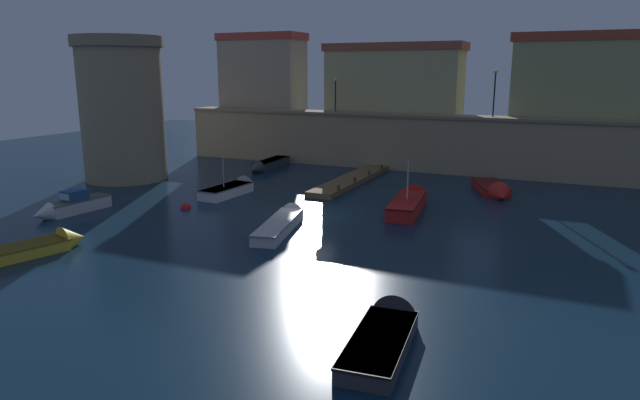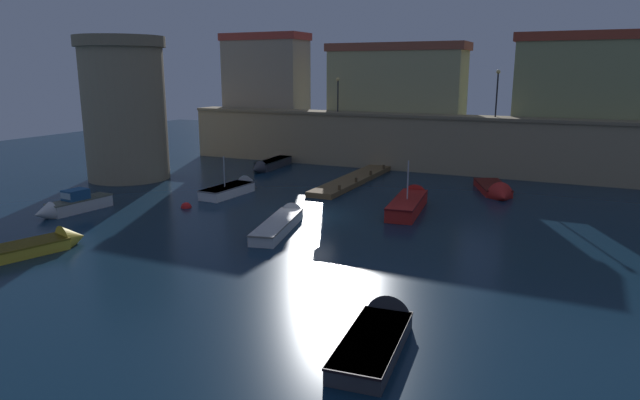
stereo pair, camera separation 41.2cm
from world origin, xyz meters
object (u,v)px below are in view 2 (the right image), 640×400
Objects in this scene: moored_boat_6 at (235,188)px; mooring_buoy_0 at (186,208)px; moored_boat_5 at (496,191)px; quay_lamp_1 at (497,86)px; moored_boat_0 at (71,205)px; moored_boat_1 at (283,221)px; moored_boat_7 at (41,245)px; fortress_tower at (125,108)px; moored_boat_4 at (381,330)px; moored_boat_3 at (269,165)px; quay_lamp_0 at (338,89)px; moored_boat_2 at (410,201)px.

moored_boat_6 is 8.36× the size of mooring_buoy_0.
moored_boat_6 is (-16.43, -7.13, 0.08)m from moored_boat_5.
moored_boat_5 is (1.41, -7.26, -6.84)m from quay_lamp_1.
moored_boat_5 is at bearing 131.08° from moored_boat_0.
moored_boat_7 is (-8.24, -8.64, -0.02)m from moored_boat_1.
moored_boat_7 is (-16.17, -29.06, -6.82)m from quay_lamp_1.
fortress_tower is 18.99m from moored_boat_7.
moored_boat_6 is (-16.25, 16.27, 0.06)m from moored_boat_4.
fortress_tower reaches higher than moored_boat_0.
moored_boat_0 is 0.79× the size of moored_boat_3.
quay_lamp_0 is at bearing 168.09° from moored_boat_0.
moored_boat_1 is 1.21× the size of moored_boat_5.
mooring_buoy_0 is (-1.88, -19.25, -6.74)m from quay_lamp_0.
moored_boat_2 reaches higher than moored_boat_1.
fortress_tower is 28.90m from quay_lamp_1.
fortress_tower reaches higher than moored_boat_4.
moored_boat_4 is 17.47m from moored_boat_7.
quay_lamp_1 is at bearing -13.02° from moored_boat_7.
moored_boat_6 is at bearing -136.23° from quay_lamp_1.
moored_boat_4 is (9.16, -10.24, -0.02)m from moored_boat_1.
moored_boat_3 is 1.13× the size of moored_boat_4.
mooring_buoy_0 is at bearing -95.58° from quay_lamp_0.
moored_boat_1 is at bearing -21.77° from fortress_tower.
moored_boat_1 is 11.08× the size of mooring_buoy_0.
moored_boat_7 is (4.61, -5.83, -0.19)m from moored_boat_0.
moored_boat_1 is 1.33× the size of moored_boat_6.
moored_boat_6 is at bearing 39.49° from moored_boat_4.
moored_boat_5 is (14.98, -7.26, -6.46)m from quay_lamp_0.
moored_boat_3 is at bearing 176.21° from moored_boat_0.
moored_boat_5 is 1.10× the size of moored_boat_6.
moored_boat_5 is at bearing -25.85° from quay_lamp_0.
quay_lamp_0 is at bearing 180.00° from quay_lamp_1.
moored_boat_0 reaches higher than moored_boat_4.
moored_boat_6 is (-12.20, -0.86, -0.08)m from moored_boat_2.
quay_lamp_1 is 0.72× the size of moored_boat_0.
moored_boat_0 is 18.51m from moored_boat_3.
quay_lamp_0 is at bearing 31.99° from moored_boat_2.
mooring_buoy_0 is at bearing -128.74° from quay_lamp_1.
moored_boat_1 is 11.94m from moored_boat_7.
moored_boat_1 is at bearing -74.57° from quay_lamp_0.
quay_lamp_1 is 0.60× the size of moored_boat_5.
moored_boat_1 is 13.74m from moored_boat_4.
quay_lamp_0 reaches higher than moored_boat_5.
moored_boat_5 is at bearing -40.48° from moored_boat_2.
quay_lamp_1 reaches higher than moored_boat_3.
fortress_tower reaches higher than mooring_buoy_0.
moored_boat_6 is at bearing -87.21° from moored_boat_5.
moored_boat_5 is at bearing -63.44° from moored_boat_6.
moored_boat_7 is (-1.15, -14.67, -0.06)m from moored_boat_6.
moored_boat_5 is (0.18, 23.40, -0.02)m from moored_boat_4.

